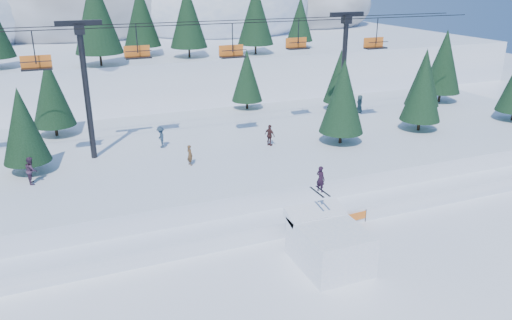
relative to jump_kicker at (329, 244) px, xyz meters
name	(u,v)px	position (x,y,z in m)	size (l,w,h in m)	color
ground	(304,284)	(-2.23, -1.36, -1.31)	(160.00, 160.00, 0.00)	white
mid_shelf	(207,157)	(-2.23, 16.64, -0.06)	(70.00, 22.00, 2.50)	white
berm	(250,214)	(-2.23, 6.64, -0.76)	(70.00, 6.00, 1.10)	white
mountain_ridge	(82,13)	(-7.33, 71.99, 8.34)	(119.00, 61.23, 26.46)	white
jump_kicker	(329,244)	(0.00, 0.00, 0.00)	(3.55, 4.84, 5.53)	white
chairlift	(215,61)	(-1.26, 16.69, 8.02)	(46.00, 3.21, 10.28)	black
conifer_stand	(187,95)	(-3.57, 17.17, 5.36)	(62.59, 17.42, 8.97)	black
distant_skiers	(206,137)	(-2.47, 15.77, 2.09)	(31.62, 8.85, 1.88)	#40283F
banner_near	(349,219)	(3.61, 3.52, -0.77)	(2.85, 0.26, 0.90)	black
banner_far	(364,202)	(5.99, 5.36, -0.77)	(2.83, 0.44, 0.90)	black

